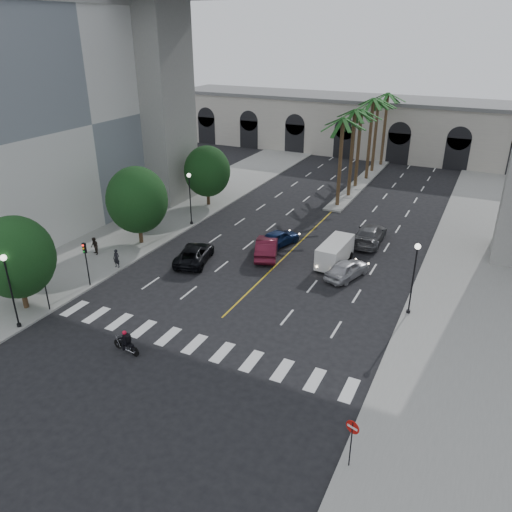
{
  "coord_description": "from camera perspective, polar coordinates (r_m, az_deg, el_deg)",
  "views": [
    {
      "loc": [
        14.89,
        -23.33,
        18.13
      ],
      "look_at": [
        0.66,
        6.0,
        3.14
      ],
      "focal_mm": 35.0,
      "sensor_mm": 36.0,
      "label": 1
    }
  ],
  "objects": [
    {
      "name": "car_a",
      "position": [
        40.05,
        10.35,
        -1.46
      ],
      "size": [
        3.0,
        4.7,
        1.49
      ],
      "primitive_type": "imported",
      "rotation": [
        0.0,
        0.0,
        2.83
      ],
      "color": "#AFAFB4",
      "rests_on": "ground"
    },
    {
      "name": "motorcycle_rider",
      "position": [
        31.72,
        -14.58,
        -9.58
      ],
      "size": [
        2.1,
        0.59,
        1.52
      ],
      "rotation": [
        0.0,
        0.0,
        -0.15
      ],
      "color": "black",
      "rests_on": "ground"
    },
    {
      "name": "lamp_post_left_near",
      "position": [
        35.35,
        -26.32,
        -3.02
      ],
      "size": [
        0.4,
        0.4,
        5.35
      ],
      "color": "black",
      "rests_on": "ground"
    },
    {
      "name": "pedestrian_a",
      "position": [
        42.3,
        -15.66,
        -0.27
      ],
      "size": [
        0.6,
        0.42,
        1.56
      ],
      "primitive_type": "imported",
      "rotation": [
        0.0,
        0.0,
        0.09
      ],
      "color": "black",
      "rests_on": "sidewalk_left"
    },
    {
      "name": "car_e",
      "position": [
        45.32,
        2.62,
        2.1
      ],
      "size": [
        3.03,
        4.67,
        1.48
      ],
      "primitive_type": "imported",
      "rotation": [
        0.0,
        0.0,
        2.82
      ],
      "color": "#10234E",
      "rests_on": "ground"
    },
    {
      "name": "street_tree_near",
      "position": [
        37.28,
        -25.78,
        -0.13
      ],
      "size": [
        5.2,
        5.2,
        6.89
      ],
      "color": "#382616",
      "rests_on": "ground"
    },
    {
      "name": "ground",
      "position": [
        33.08,
        -5.63,
        -8.67
      ],
      "size": [
        140.0,
        140.0,
        0.0
      ],
      "primitive_type": "plane",
      "color": "black",
      "rests_on": "ground"
    },
    {
      "name": "car_b",
      "position": [
        43.1,
        1.25,
        1.04
      ],
      "size": [
        3.47,
        5.4,
        1.68
      ],
      "primitive_type": "imported",
      "rotation": [
        0.0,
        0.0,
        3.5
      ],
      "color": "#521020",
      "rests_on": "ground"
    },
    {
      "name": "pedestrian_b",
      "position": [
        45.28,
        -17.97,
        1.09
      ],
      "size": [
        0.94,
        0.87,
        1.54
      ],
      "primitive_type": "imported",
      "rotation": [
        0.0,
        0.0,
        -0.48
      ],
      "color": "black",
      "rests_on": "sidewalk_left"
    },
    {
      "name": "bridge",
      "position": [
        46.76,
        12.88,
        24.61
      ],
      "size": [
        75.0,
        13.0,
        26.0
      ],
      "color": "gray",
      "rests_on": "ground"
    },
    {
      "name": "do_not_enter_sign",
      "position": [
        23.45,
        10.9,
        -19.39
      ],
      "size": [
        0.65,
        0.24,
        2.73
      ],
      "rotation": [
        0.0,
        0.0,
        -0.31
      ],
      "color": "black",
      "rests_on": "ground"
    },
    {
      "name": "lamp_post_left_far",
      "position": [
        49.6,
        -7.56,
        6.99
      ],
      "size": [
        0.4,
        0.4,
        5.35
      ],
      "color": "black",
      "rests_on": "ground"
    },
    {
      "name": "street_tree_far",
      "position": [
        55.09,
        -5.6,
        9.61
      ],
      "size": [
        5.04,
        5.04,
        6.68
      ],
      "color": "#382616",
      "rests_on": "ground"
    },
    {
      "name": "car_d",
      "position": [
        46.92,
        12.85,
        2.43
      ],
      "size": [
        2.6,
        5.91,
        1.69
      ],
      "primitive_type": "imported",
      "rotation": [
        0.0,
        0.0,
        3.18
      ],
      "color": "#56575B",
      "rests_on": "ground"
    },
    {
      "name": "street_tree_mid",
      "position": [
        45.63,
        -13.43,
        6.25
      ],
      "size": [
        5.44,
        5.44,
        7.21
      ],
      "color": "#382616",
      "rests_on": "ground"
    },
    {
      "name": "palm_e",
      "position": [
        69.55,
        13.82,
        16.64
      ],
      "size": [
        3.2,
        3.2,
        10.4
      ],
      "color": "#47331E",
      "rests_on": "ground"
    },
    {
      "name": "traffic_signal_far",
      "position": [
        39.32,
        -18.87,
        -0.12
      ],
      "size": [
        0.25,
        0.18,
        3.65
      ],
      "color": "black",
      "rests_on": "ground"
    },
    {
      "name": "palm_a",
      "position": [
        54.2,
        9.91,
        14.75
      ],
      "size": [
        3.2,
        3.2,
        10.3
      ],
      "color": "#47331E",
      "rests_on": "ground"
    },
    {
      "name": "palm_c",
      "position": [
        61.91,
        11.94,
        15.63
      ],
      "size": [
        3.2,
        3.2,
        10.1
      ],
      "color": "#47331E",
      "rests_on": "ground"
    },
    {
      "name": "sidewalk_right",
      "position": [
        42.37,
        23.44,
        -2.73
      ],
      "size": [
        8.0,
        100.0,
        0.15
      ],
      "primitive_type": "cube",
      "color": "gray",
      "rests_on": "ground"
    },
    {
      "name": "lamp_post_right",
      "position": [
        34.87,
        17.6,
        -1.86
      ],
      "size": [
        0.4,
        0.4,
        5.35
      ],
      "color": "black",
      "rests_on": "ground"
    },
    {
      "name": "palm_d",
      "position": [
        65.57,
        13.24,
        16.64
      ],
      "size": [
        3.2,
        3.2,
        10.9
      ],
      "color": "#47331E",
      "rests_on": "ground"
    },
    {
      "name": "car_c",
      "position": [
        42.36,
        -7.06,
        0.23
      ],
      "size": [
        3.67,
        5.66,
        1.45
      ],
      "primitive_type": "imported",
      "rotation": [
        0.0,
        0.0,
        3.4
      ],
      "color": "black",
      "rests_on": "ground"
    },
    {
      "name": "sidewalk_left",
      "position": [
        51.85,
        -11.32,
        3.82
      ],
      "size": [
        8.0,
        100.0,
        0.15
      ],
      "primitive_type": "cube",
      "color": "gray",
      "rests_on": "ground"
    },
    {
      "name": "pier_building",
      "position": [
        80.93,
        15.37,
        13.98
      ],
      "size": [
        71.0,
        10.5,
        8.5
      ],
      "color": "#B4ACA1",
      "rests_on": "ground"
    },
    {
      "name": "palm_f",
      "position": [
        73.34,
        14.83,
        17.14
      ],
      "size": [
        3.2,
        3.2,
        10.7
      ],
      "color": "#47331E",
      "rests_on": "ground"
    },
    {
      "name": "cargo_van",
      "position": [
        41.9,
        8.99,
        0.45
      ],
      "size": [
        2.09,
        4.86,
        2.04
      ],
      "rotation": [
        0.0,
        0.0,
        -0.04
      ],
      "color": "silver",
      "rests_on": "ground"
    },
    {
      "name": "palm_b",
      "position": [
        57.94,
        11.21,
        15.55
      ],
      "size": [
        3.2,
        3.2,
        10.6
      ],
      "color": "#47331E",
      "rests_on": "ground"
    },
    {
      "name": "median",
      "position": [
        65.63,
        11.89,
        8.22
      ],
      "size": [
        2.0,
        24.0,
        0.2
      ],
      "primitive_type": "cube",
      "color": "gray",
      "rests_on": "ground"
    },
    {
      "name": "traffic_signal_near",
      "position": [
        36.93,
        -23.09,
        -2.46
      ],
      "size": [
        0.25,
        0.18,
        3.65
      ],
      "color": "black",
      "rests_on": "ground"
    },
    {
      "name": "building_left",
      "position": [
        55.35,
        -24.54,
        14.46
      ],
      "size": [
        16.5,
        32.5,
        20.6
      ],
      "color": "silver",
      "rests_on": "ground"
    }
  ]
}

